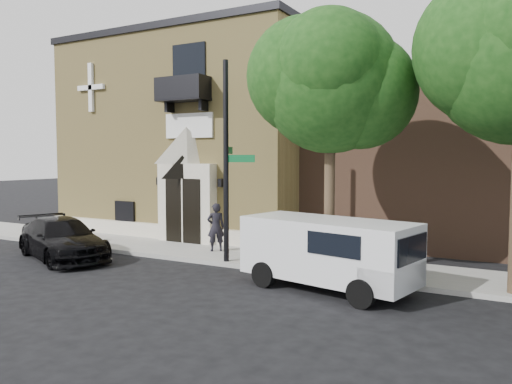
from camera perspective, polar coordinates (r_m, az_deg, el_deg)
ground at (r=18.08m, az=-10.51°, el=-7.59°), size 120.00×120.00×0.00m
sidewalk at (r=18.66m, az=-5.18°, el=-6.94°), size 42.00×3.00×0.15m
church at (r=25.92m, az=-4.60°, el=6.25°), size 12.20×11.01×9.30m
street_tree_left at (r=15.15m, az=8.48°, el=12.51°), size 4.97×4.38×7.77m
black_sedan at (r=19.07m, az=-21.27°, el=-4.99°), size 5.37×3.73×1.44m
cargo_van at (r=13.63m, az=8.84°, el=-6.75°), size 5.02×2.81×1.93m
street_sign at (r=16.47m, az=-3.37°, el=3.52°), size 1.26×1.00×6.61m
fire_hydrant at (r=16.38m, az=1.25°, el=-6.96°), size 0.40×0.32×0.71m
dumpster at (r=15.69m, az=9.83°, el=-6.74°), size 1.84×1.30×1.09m
planter at (r=20.80m, az=-8.14°, el=-4.59°), size 0.82×0.76×0.74m
pedestrian_near at (r=18.46m, az=-4.61°, el=-4.02°), size 0.77×0.75×1.78m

